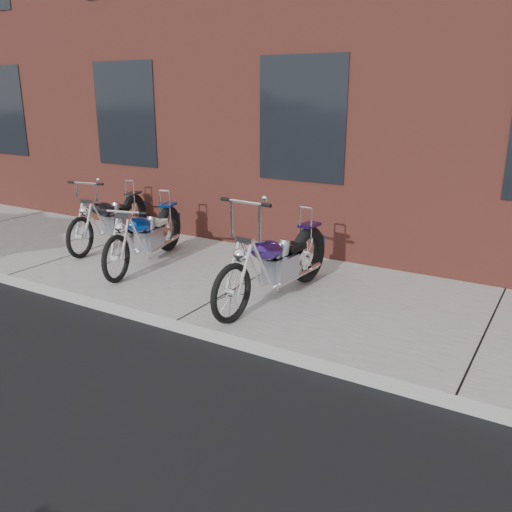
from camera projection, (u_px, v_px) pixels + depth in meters
The scene contains 6 objects.
ground at pixel (178, 333), 6.08m from camera, with size 120.00×120.00×0.00m, color black.
sidewalk at pixel (248, 287), 7.28m from camera, with size 22.00×3.00×0.15m, color slate.
building_brick at pixel (410, 22), 11.45m from camera, with size 22.00×10.00×8.00m, color brown.
chopper_purple at pixel (277, 265), 6.55m from camera, with size 0.58×2.36×1.32m.
chopper_blue at pixel (146, 237), 7.90m from camera, with size 0.75×2.21×0.98m.
chopper_third at pixel (111, 220), 8.93m from camera, with size 0.69×2.19×1.13m.
Camera 1 is at (3.63, -4.30, 2.60)m, focal length 38.00 mm.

